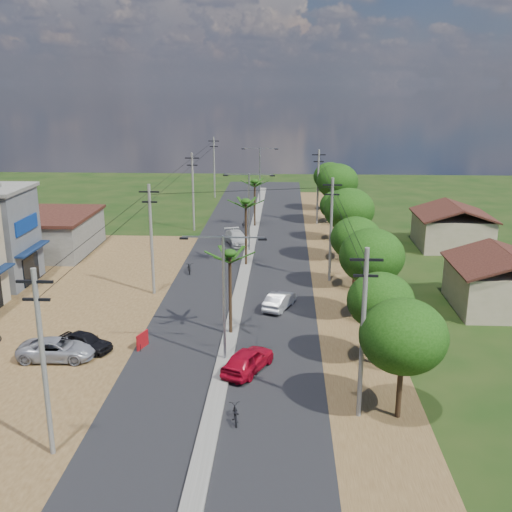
{
  "coord_description": "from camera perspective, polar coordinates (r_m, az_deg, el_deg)",
  "views": [
    {
      "loc": [
        3.57,
        -33.57,
        16.47
      ],
      "look_at": [
        1.28,
        13.11,
        3.0
      ],
      "focal_mm": 42.0,
      "sensor_mm": 36.0,
      "label": 1
    }
  ],
  "objects": [
    {
      "name": "ground",
      "position": [
        37.56,
        -2.97,
        -9.95
      ],
      "size": [
        160.0,
        160.0,
        0.0
      ],
      "primitive_type": "plane",
      "color": "black",
      "rests_on": "ground"
    },
    {
      "name": "road",
      "position": [
        51.4,
        -1.32,
        -2.59
      ],
      "size": [
        12.0,
        110.0,
        0.04
      ],
      "primitive_type": "cube",
      "color": "black",
      "rests_on": "ground"
    },
    {
      "name": "median",
      "position": [
        54.23,
        -1.09,
        -1.51
      ],
      "size": [
        1.0,
        90.0,
        0.18
      ],
      "primitive_type": "cube",
      "color": "#605E56",
      "rests_on": "ground"
    },
    {
      "name": "dirt_lot_west",
      "position": [
        48.41,
        -20.01,
        -4.81
      ],
      "size": [
        18.0,
        46.0,
        0.04
      ],
      "primitive_type": "cube",
      "color": "#50381B",
      "rests_on": "ground"
    },
    {
      "name": "dirt_shoulder_east",
      "position": [
        51.52,
        8.16,
        -2.72
      ],
      "size": [
        5.0,
        90.0,
        0.03
      ],
      "primitive_type": "cube",
      "color": "#50381B",
      "rests_on": "ground"
    },
    {
      "name": "low_shed",
      "position": [
        64.25,
        -19.77,
        2.07
      ],
      "size": [
        10.4,
        10.4,
        3.95
      ],
      "color": "#605E56",
      "rests_on": "ground"
    },
    {
      "name": "house_east_near",
      "position": [
        48.65,
        22.43,
        -2.0
      ],
      "size": [
        7.6,
        7.5,
        4.6
      ],
      "color": "#9B8D69",
      "rests_on": "ground"
    },
    {
      "name": "house_east_far",
      "position": [
        65.52,
        18.19,
        2.86
      ],
      "size": [
        7.6,
        7.5,
        4.6
      ],
      "color": "#9B8D69",
      "rests_on": "ground"
    },
    {
      "name": "tree_east_a",
      "position": [
        30.64,
        13.86,
        -7.44
      ],
      "size": [
        4.4,
        4.4,
        6.37
      ],
      "color": "black",
      "rests_on": "ground"
    },
    {
      "name": "tree_east_b",
      "position": [
        36.23,
        11.77,
        -4.22
      ],
      "size": [
        4.0,
        4.0,
        5.83
      ],
      "color": "black",
      "rests_on": "ground"
    },
    {
      "name": "tree_east_c",
      "position": [
        42.64,
        10.97,
        -0.02
      ],
      "size": [
        4.6,
        4.6,
        6.83
      ],
      "color": "black",
      "rests_on": "ground"
    },
    {
      "name": "tree_east_d",
      "position": [
        49.44,
        9.5,
        1.65
      ],
      "size": [
        4.2,
        4.2,
        6.13
      ],
      "color": "black",
      "rests_on": "ground"
    },
    {
      "name": "tree_east_e",
      "position": [
        57.04,
        8.85,
        4.38
      ],
      "size": [
        4.8,
        4.8,
        7.14
      ],
      "color": "black",
      "rests_on": "ground"
    },
    {
      "name": "tree_east_f",
      "position": [
        65.05,
        7.75,
        4.78
      ],
      "size": [
        3.8,
        3.8,
        5.52
      ],
      "color": "black",
      "rests_on": "ground"
    },
    {
      "name": "tree_east_g",
      "position": [
        72.71,
        7.75,
        7.05
      ],
      "size": [
        5.0,
        5.0,
        7.38
      ],
      "color": "black",
      "rests_on": "ground"
    },
    {
      "name": "tree_east_h",
      "position": [
        80.66,
        7.06,
        7.52
      ],
      "size": [
        4.4,
        4.4,
        6.52
      ],
      "color": "black",
      "rests_on": "ground"
    },
    {
      "name": "palm_median_near",
      "position": [
        39.29,
        -2.51,
        -0.1
      ],
      "size": [
        2.0,
        2.0,
        6.15
      ],
      "color": "black",
      "rests_on": "ground"
    },
    {
      "name": "palm_median_mid",
      "position": [
        54.72,
        -0.98,
        4.94
      ],
      "size": [
        2.0,
        2.0,
        6.55
      ],
      "color": "black",
      "rests_on": "ground"
    },
    {
      "name": "palm_median_far",
      "position": [
        70.56,
        -0.12,
        6.94
      ],
      "size": [
        2.0,
        2.0,
        5.85
      ],
      "color": "black",
      "rests_on": "ground"
    },
    {
      "name": "streetlight_near",
      "position": [
        35.72,
        -3.08,
        -3.04
      ],
      "size": [
        5.1,
        0.18,
        8.0
      ],
      "color": "gray",
      "rests_on": "ground"
    },
    {
      "name": "streetlight_mid",
      "position": [
        59.83,
        -0.66,
        4.81
      ],
      "size": [
        5.1,
        0.18,
        8.0
      ],
      "color": "gray",
      "rests_on": "ground"
    },
    {
      "name": "streetlight_far",
      "position": [
        84.46,
        0.37,
        8.13
      ],
      "size": [
        5.1,
        0.18,
        8.0
      ],
      "color": "gray",
      "rests_on": "ground"
    },
    {
      "name": "utility_pole_w_a",
      "position": [
        28.36,
        -19.62,
        -9.32
      ],
      "size": [
        1.6,
        0.24,
        9.0
      ],
      "color": "#605E56",
      "rests_on": "ground"
    },
    {
      "name": "utility_pole_w_b",
      "position": [
        48.22,
        -9.94,
        1.77
      ],
      "size": [
        1.6,
        0.24,
        9.0
      ],
      "color": "#605E56",
      "rests_on": "ground"
    },
    {
      "name": "utility_pole_w_c",
      "position": [
        69.39,
        -6.03,
        6.27
      ],
      "size": [
        1.6,
        0.24,
        9.0
      ],
      "color": "#605E56",
      "rests_on": "ground"
    },
    {
      "name": "utility_pole_w_d",
      "position": [
        89.96,
        -4.0,
        8.56
      ],
      "size": [
        1.6,
        0.24,
        9.0
      ],
      "color": "#605E56",
      "rests_on": "ground"
    },
    {
      "name": "utility_pole_e_a",
      "position": [
        30.21,
        10.14,
        -7.0
      ],
      "size": [
        1.6,
        0.24,
        9.0
      ],
      "color": "#605E56",
      "rests_on": "ground"
    },
    {
      "name": "utility_pole_e_b",
      "position": [
        51.09,
        7.16,
        2.7
      ],
      "size": [
        1.6,
        0.24,
        9.0
      ],
      "color": "#605E56",
      "rests_on": "ground"
    },
    {
      "name": "utility_pole_e_c",
      "position": [
        72.63,
        5.92,
        6.71
      ],
      "size": [
        1.6,
        0.24,
        9.0
      ],
      "color": "#605E56",
      "rests_on": "ground"
    },
    {
      "name": "car_red_near",
      "position": [
        35.93,
        -0.79,
        -9.92
      ],
      "size": [
        3.33,
        4.58,
        1.45
      ],
      "primitive_type": "imported",
      "rotation": [
        0.0,
        0.0,
        2.71
      ],
      "color": "#9F081D",
      "rests_on": "ground"
    },
    {
      "name": "car_silver_mid",
      "position": [
        45.53,
        2.27,
        -4.28
      ],
      "size": [
        2.64,
        4.1,
        1.28
      ],
      "primitive_type": "imported",
      "rotation": [
        0.0,
        0.0,
        2.78
      ],
      "color": "#9C9DA4",
      "rests_on": "ground"
    },
    {
      "name": "car_white_far",
      "position": [
        63.65,
        -1.84,
        1.71
      ],
      "size": [
        3.36,
        5.09,
        1.37
      ],
      "primitive_type": "imported",
      "rotation": [
        0.0,
        0.0,
        0.33
      ],
      "color": "#B0B0AC",
      "rests_on": "ground"
    },
    {
      "name": "car_parked_silver",
      "position": [
        39.41,
        -18.4,
        -8.46
      ],
      "size": [
        4.78,
        2.34,
        1.31
      ],
      "primitive_type": "imported",
      "rotation": [
        0.0,
        0.0,
        1.61
      ],
      "color": "#9C9DA4",
      "rests_on": "ground"
    },
    {
      "name": "car_parked_dark",
      "position": [
        40.07,
        -15.93,
        -7.89
      ],
      "size": [
        3.88,
        2.64,
        1.23
      ],
      "primitive_type": "imported",
      "rotation": [
        0.0,
        0.0,
        1.21
      ],
      "color": "black",
      "rests_on": "ground"
    },
    {
      "name": "moto_rider_east",
      "position": [
        31.23,
        -2.01,
        -14.84
      ],
      "size": [
        0.79,
        1.69,
        0.86
      ],
      "primitive_type": "imported",
      "rotation": [
        0.0,
        0.0,
        3.28
      ],
      "color": "black",
      "rests_on": "ground"
    },
    {
      "name": "moto_rider_west_a",
      "position": [
        54.4,
        -6.38,
        -1.1
      ],
      "size": [
        1.04,
        1.97,
        0.99
      ],
      "primitive_type": "imported",
      "rotation": [
        0.0,
        0.0,
        0.21
      ],
      "color": "black",
      "rests_on": "ground"
    },
    {
      "name": "moto_rider_west_b",
      "position": [
        70.7,
        -1.13,
        2.98
      ],
      "size": [
        0.96,
        1.53,
        0.89
      ],
      "primitive_type": "imported",
      "rotation": [
        0.0,
        0.0,
        0.4
      ],
      "color": "black",
      "rests_on": "ground"
    },
    {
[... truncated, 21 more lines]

